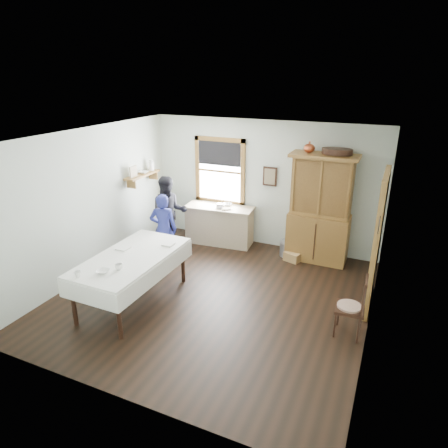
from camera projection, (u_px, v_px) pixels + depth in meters
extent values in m
cube|color=black|center=(214.00, 296.00, 6.84)|extent=(5.00, 5.00, 0.01)
cube|color=white|center=(212.00, 138.00, 5.87)|extent=(5.00, 5.00, 0.01)
cube|color=silver|center=(263.00, 185.00, 8.49)|extent=(5.00, 0.01, 2.70)
cube|color=silver|center=(111.00, 300.00, 4.22)|extent=(5.00, 0.01, 2.70)
cube|color=silver|center=(90.00, 203.00, 7.30)|extent=(0.01, 5.00, 2.70)
cube|color=silver|center=(379.00, 249.00, 5.41)|extent=(0.01, 5.00, 2.70)
cube|color=white|center=(220.00, 171.00, 8.78)|extent=(1.00, 0.02, 1.30)
cube|color=olive|center=(220.00, 139.00, 8.51)|extent=(1.18, 0.06, 0.09)
cube|color=olive|center=(220.00, 201.00, 9.01)|extent=(1.18, 0.06, 0.09)
cube|color=olive|center=(198.00, 169.00, 8.97)|extent=(0.09, 0.06, 1.48)
cube|color=olive|center=(243.00, 174.00, 8.55)|extent=(0.09, 0.06, 1.48)
cube|color=black|center=(219.00, 154.00, 8.60)|extent=(0.98, 0.03, 0.51)
cube|color=#473932|center=(378.00, 246.00, 6.25)|extent=(0.03, 0.90, 2.10)
cube|color=olive|center=(374.00, 259.00, 5.83)|extent=(0.08, 0.12, 2.10)
cube|color=olive|center=(379.00, 234.00, 6.70)|extent=(0.08, 0.12, 2.10)
cube|color=olive|center=(387.00, 177.00, 5.86)|extent=(0.08, 1.14, 0.12)
cube|color=olive|center=(142.00, 175.00, 8.46)|extent=(0.24, 1.00, 0.04)
cube|color=olive|center=(131.00, 184.00, 8.15)|extent=(0.22, 0.03, 0.18)
cube|color=olive|center=(153.00, 175.00, 8.84)|extent=(0.22, 0.03, 0.18)
cube|color=tan|center=(133.00, 172.00, 8.16)|extent=(0.03, 0.22, 0.24)
cylinder|color=white|center=(151.00, 165.00, 8.71)|extent=(0.12, 0.12, 0.22)
cube|color=black|center=(270.00, 177.00, 8.32)|extent=(0.30, 0.04, 0.40)
torus|color=black|center=(381.00, 216.00, 5.55)|extent=(0.01, 0.27, 0.27)
cube|color=tan|center=(219.00, 225.00, 8.82)|extent=(1.53, 0.69, 0.85)
cube|color=olive|center=(320.00, 209.00, 7.81)|extent=(1.27, 0.61, 2.17)
cube|color=white|center=(133.00, 279.00, 6.55)|extent=(1.12, 2.10, 0.84)
cube|color=black|center=(350.00, 306.00, 5.70)|extent=(0.47, 0.47, 0.95)
cube|color=#999BA1|center=(286.00, 249.00, 8.29)|extent=(0.33, 0.33, 0.30)
cube|color=#B07D4F|center=(292.00, 257.00, 8.08)|extent=(0.37, 0.31, 0.19)
imported|color=navy|center=(164.00, 232.00, 7.82)|extent=(0.57, 0.48, 1.33)
imported|color=black|center=(169.00, 216.00, 8.47)|extent=(0.90, 0.86, 1.47)
imported|color=white|center=(119.00, 267.00, 5.95)|extent=(0.13, 0.13, 0.09)
imported|color=white|center=(78.00, 274.00, 5.74)|extent=(0.13, 0.13, 0.09)
imported|color=white|center=(103.00, 271.00, 5.85)|extent=(0.24, 0.24, 0.05)
imported|color=#7D6F53|center=(221.00, 208.00, 8.54)|extent=(0.26, 0.27, 0.02)
imported|color=white|center=(227.00, 205.00, 8.70)|extent=(0.24, 0.24, 0.06)
imported|color=white|center=(143.00, 172.00, 8.49)|extent=(0.22, 0.22, 0.05)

